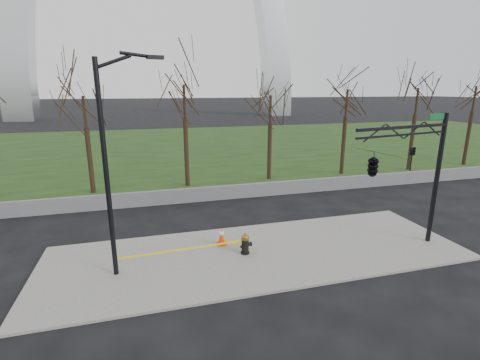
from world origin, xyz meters
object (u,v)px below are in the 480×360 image
object	(u,v)px
street_light	(111,155)
traffic_signal_mast	(387,162)
fire_hydrant	(245,244)
traffic_cone	(222,236)

from	to	relation	value
street_light	traffic_signal_mast	distance (m)	10.53
fire_hydrant	traffic_signal_mast	xyz separation A→B (m)	(5.39, -1.65, 3.62)
traffic_cone	street_light	xyz separation A→B (m)	(-4.25, -1.41, 4.20)
fire_hydrant	street_light	size ratio (longest dim) A/B	0.11
street_light	traffic_signal_mast	bearing A→B (deg)	-20.68
traffic_cone	fire_hydrant	bearing A→B (deg)	-55.61
fire_hydrant	traffic_signal_mast	bearing A→B (deg)	-27.74
traffic_cone	traffic_signal_mast	bearing A→B (deg)	-24.42
traffic_cone	street_light	world-z (taller)	street_light
traffic_signal_mast	traffic_cone	bearing A→B (deg)	144.93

